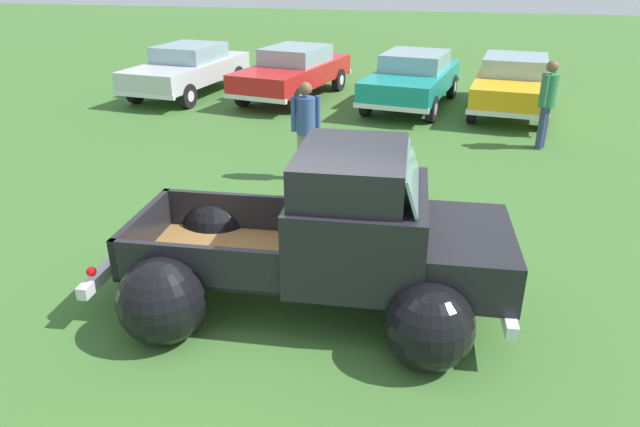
{
  "coord_description": "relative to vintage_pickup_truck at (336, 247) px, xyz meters",
  "views": [
    {
      "loc": [
        1.51,
        -5.7,
        3.79
      ],
      "look_at": [
        0.0,
        0.91,
        0.75
      ],
      "focal_mm": 32.29,
      "sensor_mm": 36.0,
      "label": 1
    }
  ],
  "objects": [
    {
      "name": "spectator_1",
      "position": [
        -1.36,
        3.99,
        0.27
      ],
      "size": [
        0.53,
        0.44,
        1.79
      ],
      "rotation": [
        0.0,
        0.0,
        1.94
      ],
      "color": "gray",
      "rests_on": "ground"
    },
    {
      "name": "show_car_1",
      "position": [
        -3.33,
        10.39,
        0.03
      ],
      "size": [
        2.66,
        4.84,
        1.43
      ],
      "rotation": [
        0.0,
        0.0,
        -1.76
      ],
      "color": "black",
      "rests_on": "ground"
    },
    {
      "name": "show_car_2",
      "position": [
        0.09,
        10.13,
        0.03
      ],
      "size": [
        2.53,
        4.7,
        1.43
      ],
      "rotation": [
        0.0,
        0.0,
        -1.72
      ],
      "color": "black",
      "rests_on": "ground"
    },
    {
      "name": "ground_plane",
      "position": [
        -0.39,
        -0.03,
        -0.76
      ],
      "size": [
        80.0,
        80.0,
        0.0
      ],
      "primitive_type": "plane",
      "color": "#3D6B2D"
    },
    {
      "name": "show_car_0",
      "position": [
        -6.45,
        10.09,
        0.03
      ],
      "size": [
        2.39,
        4.69,
        1.43
      ],
      "rotation": [
        0.0,
        0.0,
        -1.69
      ],
      "color": "black",
      "rests_on": "ground"
    },
    {
      "name": "spectator_0",
      "position": [
        3.09,
        6.93,
        0.31
      ],
      "size": [
        0.45,
        0.52,
        1.85
      ],
      "rotation": [
        0.0,
        0.0,
        2.71
      ],
      "color": "navy",
      "rests_on": "ground"
    },
    {
      "name": "vintage_pickup_truck",
      "position": [
        0.0,
        0.0,
        0.0
      ],
      "size": [
        4.73,
        3.0,
        1.96
      ],
      "rotation": [
        0.0,
        0.0,
        0.07
      ],
      "color": "black",
      "rests_on": "ground"
    },
    {
      "name": "show_car_3",
      "position": [
        2.67,
        10.05,
        0.03
      ],
      "size": [
        2.34,
        4.58,
        1.43
      ],
      "rotation": [
        0.0,
        0.0,
        -1.68
      ],
      "color": "black",
      "rests_on": "ground"
    }
  ]
}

